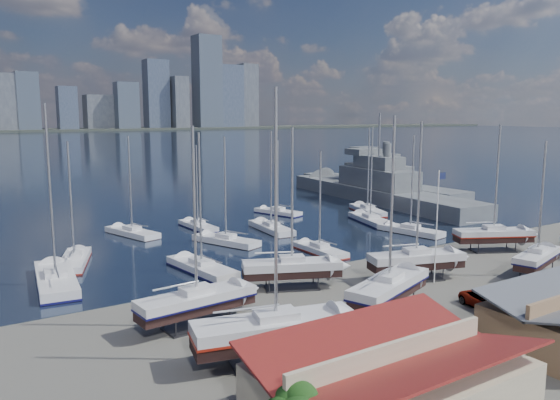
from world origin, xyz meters
TOP-DOWN VIEW (x-y plane):
  - ground at (0.00, -10.00)m, footprint 1400.00×1400.00m
  - water at (0.00, 300.00)m, footprint 1400.00×600.00m
  - shed_red at (-18.00, -26.00)m, footprint 14.70×9.45m
  - sailboat_cradle_0 at (-21.32, -8.17)m, footprint 9.79×3.49m
  - sailboat_cradle_1 at (-19.36, -16.60)m, footprint 11.72×5.63m
  - sailboat_cradle_2 at (-9.83, -4.36)m, footprint 9.57×6.10m
  - sailboat_cradle_3 at (-6.36, -13.79)m, footprint 10.46×6.10m
  - sailboat_cradle_4 at (2.20, -8.75)m, footprint 10.01×5.57m
  - sailboat_cradle_5 at (13.60, -14.53)m, footprint 8.75×4.51m
  - sailboat_cradle_6 at (18.73, -5.61)m, footprint 9.58×6.57m
  - sailboat_moored_0 at (-28.55, 8.77)m, footprint 4.80×12.53m
  - sailboat_moored_1 at (-25.37, 15.51)m, footprint 5.68×9.83m
  - sailboat_moored_2 at (-15.42, 26.40)m, footprint 5.20×9.78m
  - sailboat_moored_3 at (-14.79, 5.24)m, footprint 4.10×10.50m
  - sailboat_moored_4 at (-6.87, 15.12)m, footprint 6.00×9.81m
  - sailboat_moored_5 at (-5.90, 25.87)m, footprint 2.74×8.59m
  - sailboat_moored_6 at (0.44, 4.96)m, footprint 2.40×8.52m
  - sailboat_moored_7 at (2.10, 18.58)m, footprint 3.68×10.04m
  - sailboat_moored_8 at (10.01, 29.25)m, footprint 4.98×8.91m
  - sailboat_moored_9 at (17.50, 6.70)m, footprint 4.45×9.78m
  - sailboat_moored_10 at (18.04, 15.54)m, footprint 5.49×10.57m
  - sailboat_moored_11 at (23.49, 22.29)m, footprint 5.89×10.39m
  - naval_ship_east at (33.61, 30.76)m, footprint 12.46×50.12m
  - naval_ship_west at (42.02, 39.95)m, footprint 7.66×43.85m
  - car_a at (-15.51, -20.80)m, footprint 3.46×4.95m
  - car_b at (-8.26, -21.79)m, footprint 4.28×1.84m
  - car_c at (0.85, -18.12)m, footprint 3.42×5.51m
  - car_d at (6.51, -19.32)m, footprint 2.86×5.14m
  - flagpole at (3.01, -10.50)m, footprint 0.99×0.12m

SIDE VIEW (x-z plane):
  - water at x=0.00m, z-range -0.35..0.05m
  - ground at x=0.00m, z-range 0.00..0.00m
  - sailboat_moored_1 at x=-25.37m, z-range -6.79..7.40m
  - sailboat_moored_11 at x=23.49m, z-range -7.18..7.79m
  - sailboat_moored_10 at x=18.04m, z-range -7.30..7.92m
  - sailboat_moored_3 at x=-14.79m, z-range -7.34..7.95m
  - sailboat_moored_8 at x=10.01m, z-range -6.11..6.73m
  - sailboat_moored_6 at x=0.44m, z-range -6.06..6.68m
  - sailboat_moored_5 at x=-5.90m, z-range -6.04..6.66m
  - sailboat_moored_0 at x=-28.55m, z-range -8.82..9.44m
  - sailboat_moored_7 at x=2.10m, z-range -7.10..7.74m
  - sailboat_moored_4 at x=-6.87m, z-range -6.85..7.50m
  - sailboat_moored_9 at x=17.50m, z-range -6.81..7.45m
  - sailboat_moored_2 at x=-15.42m, z-range -6.79..7.43m
  - car_b at x=-8.26m, z-range 0.00..1.37m
  - car_d at x=6.51m, z-range 0.00..1.41m
  - car_c at x=0.85m, z-range 0.00..1.42m
  - car_a at x=-15.51m, z-range 0.00..1.57m
  - naval_ship_west at x=42.02m, z-range -7.31..10.63m
  - naval_ship_east at x=33.61m, z-range -7.56..10.90m
  - sailboat_cradle_5 at x=13.60m, z-range -4.94..8.86m
  - sailboat_cradle_6 at x=18.73m, z-range -5.59..9.65m
  - sailboat_cradle_2 at x=-9.83m, z-range -5.59..9.66m
  - sailboat_cradle_0 at x=-21.32m, z-range -5.73..9.82m
  - sailboat_cradle_4 at x=2.20m, z-range -5.82..9.95m
  - sailboat_cradle_3 at x=-6.36m, z-range -6.06..10.23m
  - sailboat_cradle_1 at x=-19.36m, z-range -6.86..11.22m
  - shed_red at x=-18.00m, z-range 0.07..4.57m
  - flagpole at x=3.01m, z-range 0.79..11.90m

